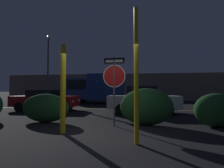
# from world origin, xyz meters

# --- Properties ---
(ground_plane) EXTENTS (260.00, 260.00, 0.00)m
(ground_plane) POSITION_xyz_m (0.00, 0.00, 0.00)
(ground_plane) COLOR black
(road_center_stripe) EXTENTS (42.06, 0.12, 0.01)m
(road_center_stripe) POSITION_xyz_m (0.00, 7.21, 0.00)
(road_center_stripe) COLOR gold
(road_center_stripe) RESTS_ON ground_plane
(stop_sign) EXTENTS (0.85, 0.07, 2.60)m
(stop_sign) POSITION_xyz_m (0.28, 1.52, 1.82)
(stop_sign) COLOR #4C4C51
(stop_sign) RESTS_ON ground_plane
(yellow_pole_left) EXTENTS (0.17, 0.17, 2.79)m
(yellow_pole_left) POSITION_xyz_m (-1.18, 0.25, 1.39)
(yellow_pole_left) COLOR yellow
(yellow_pole_left) RESTS_ON ground_plane
(yellow_pole_right) EXTENTS (0.12, 0.12, 3.44)m
(yellow_pole_right) POSITION_xyz_m (1.12, -0.56, 1.72)
(yellow_pole_right) COLOR yellow
(yellow_pole_right) RESTS_ON ground_plane
(hedge_bush_1) EXTENTS (2.05, 0.74, 1.19)m
(hedge_bush_1) POSITION_xyz_m (-2.67, 1.87, 0.59)
(hedge_bush_1) COLOR #1E4C23
(hedge_bush_1) RESTS_ON ground_plane
(hedge_bush_2) EXTENTS (2.01, 0.80, 1.41)m
(hedge_bush_2) POSITION_xyz_m (1.48, 1.85, 0.70)
(hedge_bush_2) COLOR #1E4C23
(hedge_bush_2) RESTS_ON ground_plane
(hedge_bush_3) EXTENTS (1.55, 0.86, 1.23)m
(hedge_bush_3) POSITION_xyz_m (3.97, 1.84, 0.61)
(hedge_bush_3) COLOR #1E4C23
(hedge_bush_3) RESTS_ON ground_plane
(passing_car_2) EXTENTS (4.23, 2.00, 1.35)m
(passing_car_2) POSITION_xyz_m (-4.87, 5.81, 0.70)
(passing_car_2) COLOR maroon
(passing_car_2) RESTS_ON ground_plane
(passing_car_3) EXTENTS (4.19, 1.94, 1.56)m
(passing_car_3) POSITION_xyz_m (1.43, 5.37, 0.77)
(passing_car_3) COLOR silver
(passing_car_3) RESTS_ON ground_plane
(delivery_truck) EXTENTS (5.77, 2.57, 3.01)m
(delivery_truck) POSITION_xyz_m (-3.21, 12.86, 1.63)
(delivery_truck) COLOR navy
(delivery_truck) RESTS_ON ground_plane
(street_lamp) EXTENTS (0.48, 0.48, 7.17)m
(street_lamp) POSITION_xyz_m (-8.27, 12.29, 4.74)
(street_lamp) COLOR #4C4C51
(street_lamp) RESTS_ON ground_plane
(building_backdrop) EXTENTS (36.33, 3.85, 3.56)m
(building_backdrop) POSITION_xyz_m (0.65, 20.09, 1.78)
(building_backdrop) COLOR #7A6B5B
(building_backdrop) RESTS_ON ground_plane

